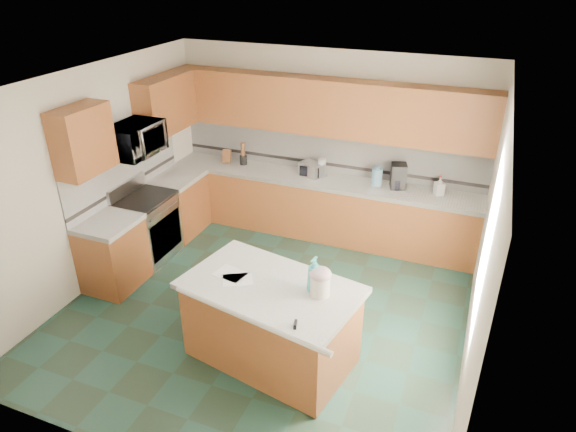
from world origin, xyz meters
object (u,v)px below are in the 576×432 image
at_px(treat_jar, 320,286).
at_px(soap_bottle_island, 315,275).
at_px(toaster_oven, 312,169).
at_px(coffee_maker, 398,176).
at_px(knife_block, 227,156).
at_px(island_top, 271,288).
at_px(island_base, 271,325).

relative_size(treat_jar, soap_bottle_island, 0.52).
xyz_separation_m(soap_bottle_island, toaster_oven, (-0.98, 2.73, -0.09)).
distance_m(toaster_oven, coffee_maker, 1.26).
bearing_deg(treat_jar, knife_block, 109.70).
bearing_deg(treat_jar, coffee_maker, 63.75).
xyz_separation_m(toaster_oven, coffee_maker, (1.26, 0.03, 0.08)).
relative_size(island_top, toaster_oven, 5.16).
distance_m(island_base, coffee_maker, 2.99).
bearing_deg(soap_bottle_island, toaster_oven, 121.11).
height_order(soap_bottle_island, knife_block, soap_bottle_island).
relative_size(treat_jar, coffee_maker, 0.57).
height_order(island_base, coffee_maker, coffee_maker).
distance_m(treat_jar, soap_bottle_island, 0.12).
bearing_deg(soap_bottle_island, island_top, -159.82).
distance_m(knife_block, coffee_maker, 2.66).
distance_m(island_top, soap_bottle_island, 0.49).
relative_size(island_top, soap_bottle_island, 4.53).
relative_size(knife_block, toaster_oven, 0.62).
xyz_separation_m(island_base, treat_jar, (0.50, 0.04, 0.59)).
bearing_deg(coffee_maker, island_top, -120.19).
height_order(knife_block, toaster_oven, knife_block).
bearing_deg(soap_bottle_island, knife_block, 142.40).
height_order(island_top, coffee_maker, coffee_maker).
relative_size(soap_bottle_island, coffee_maker, 1.10).
bearing_deg(coffee_maker, soap_bottle_island, -111.81).
distance_m(island_top, coffee_maker, 2.92).
xyz_separation_m(island_top, treat_jar, (0.50, 0.04, 0.13)).
height_order(treat_jar, soap_bottle_island, soap_bottle_island).
xyz_separation_m(island_top, toaster_oven, (-0.55, 2.79, 0.13)).
height_order(soap_bottle_island, coffee_maker, soap_bottle_island).
xyz_separation_m(treat_jar, coffee_maker, (0.21, 2.78, 0.07)).
height_order(island_base, island_top, island_top).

